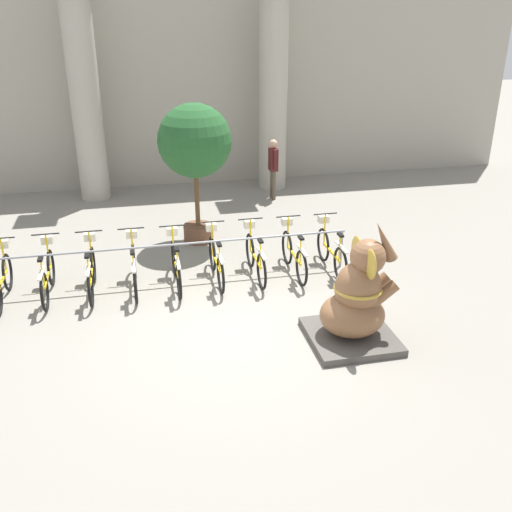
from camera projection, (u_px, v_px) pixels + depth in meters
ground_plane at (238, 329)px, 9.12m from camera, size 60.00×60.00×0.00m
building_facade at (178, 76)px, 15.62m from camera, size 20.00×0.20×6.00m
column_left at (85, 98)px, 14.39m from camera, size 0.95×0.95×5.16m
column_right at (273, 93)px, 15.36m from camera, size 0.95×0.95×5.16m
bike_rack at (175, 250)px, 10.45m from camera, size 6.60×0.05×0.77m
bicycle_0 at (2, 280)px, 9.85m from camera, size 0.48×1.68×1.02m
bicycle_1 at (48, 275)px, 10.03m from camera, size 0.48×1.68×1.02m
bicycle_2 at (91, 272)px, 10.16m from camera, size 0.48×1.68×1.02m
bicycle_3 at (134, 268)px, 10.29m from camera, size 0.48×1.68×1.02m
bicycle_4 at (176, 265)px, 10.42m from camera, size 0.48×1.68×1.02m
bicycle_5 at (216, 260)px, 10.62m from camera, size 0.48×1.68×1.02m
bicycle_6 at (255, 257)px, 10.77m from camera, size 0.48×1.68×1.02m
bicycle_7 at (294, 253)px, 10.90m from camera, size 0.48×1.68×1.02m
bicycle_8 at (331, 251)px, 11.04m from camera, size 0.48×1.68×1.02m
elephant_statue at (357, 301)px, 8.58m from camera, size 1.30×1.30×1.95m
person_pedestrian at (273, 164)px, 15.01m from camera, size 0.21×0.47×1.60m
potted_tree at (195, 145)px, 11.75m from camera, size 1.53×1.53×2.98m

